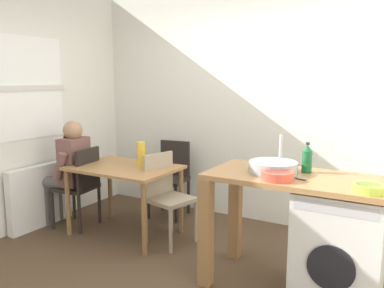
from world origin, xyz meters
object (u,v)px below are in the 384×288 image
object	(u,v)px
washing_machine	(339,246)
colander	(368,188)
chair_opposite	(166,193)
bottle_tall_green	(307,159)
seated_person	(68,167)
chair_person_seat	(81,183)
mixing_bowl	(277,175)
chair_spare_by_wall	(171,174)
vase	(141,154)
dining_table	(124,175)

from	to	relation	value
washing_machine	colander	size ratio (longest dim) A/B	4.30
chair_opposite	colander	xyz separation A→B (m)	(1.92, -0.51, 0.44)
bottle_tall_green	seated_person	bearing A→B (deg)	-179.32
chair_person_seat	mixing_bowl	world-z (taller)	mixing_bowl
washing_machine	bottle_tall_green	xyz separation A→B (m)	(-0.30, 0.15, 0.60)
chair_spare_by_wall	seated_person	world-z (taller)	seated_person
chair_spare_by_wall	seated_person	xyz separation A→B (m)	(-0.80, -0.89, 0.16)
washing_machine	chair_opposite	bearing A→B (deg)	170.37
chair_person_seat	chair_opposite	size ratio (longest dim) A/B	1.00
chair_person_seat	mixing_bowl	xyz separation A→B (m)	(2.33, -0.34, 0.45)
chair_person_seat	chair_spare_by_wall	world-z (taller)	same
seated_person	vase	distance (m)	0.90
dining_table	mixing_bowl	bearing A→B (deg)	-13.40
dining_table	mixing_bowl	distance (m)	1.86
dining_table	colander	xyz separation A→B (m)	(2.40, -0.45, 0.31)
colander	chair_person_seat	bearing A→B (deg)	173.12
chair_person_seat	vase	size ratio (longest dim) A/B	3.48
seated_person	vase	bearing A→B (deg)	-83.83
chair_person_seat	colander	world-z (taller)	colander
chair_spare_by_wall	colander	size ratio (longest dim) A/B	4.50
colander	washing_machine	bearing A→B (deg)	130.74
bottle_tall_green	mixing_bowl	distance (m)	0.37
bottle_tall_green	mixing_bowl	size ratio (longest dim) A/B	1.01
colander	seated_person	bearing A→B (deg)	173.86
chair_opposite	chair_spare_by_wall	distance (m)	0.81
dining_table	vase	bearing A→B (deg)	33.69
chair_person_seat	vase	world-z (taller)	vase
chair_person_seat	chair_spare_by_wall	size ratio (longest dim) A/B	1.00
seated_person	bottle_tall_green	distance (m)	2.64
chair_opposite	washing_machine	size ratio (longest dim) A/B	1.05
chair_person_seat	chair_opposite	bearing A→B (deg)	-89.03
bottle_tall_green	colander	xyz separation A→B (m)	(0.49, -0.36, -0.08)
dining_table	mixing_bowl	size ratio (longest dim) A/B	4.63
chair_person_seat	seated_person	bearing A→B (deg)	90.00
chair_spare_by_wall	chair_person_seat	bearing A→B (deg)	46.84
bottle_tall_green	vase	size ratio (longest dim) A/B	0.93
washing_machine	seated_person	bearing A→B (deg)	177.72
chair_spare_by_wall	vase	size ratio (longest dim) A/B	3.48
chair_person_seat	dining_table	bearing A→B (deg)	-88.37
chair_opposite	seated_person	xyz separation A→B (m)	(-1.18, -0.18, 0.16)
dining_table	bottle_tall_green	size ratio (longest dim) A/B	4.59
chair_spare_by_wall	chair_opposite	bearing A→B (deg)	111.90
bottle_tall_green	colander	size ratio (longest dim) A/B	1.20
vase	seated_person	bearing A→B (deg)	-166.11
chair_person_seat	seated_person	world-z (taller)	seated_person
chair_opposite	chair_spare_by_wall	size ratio (longest dim) A/B	1.00
chair_spare_by_wall	bottle_tall_green	xyz separation A→B (m)	(1.82, -0.85, 0.52)
washing_machine	vase	size ratio (longest dim) A/B	3.32
chair_person_seat	chair_spare_by_wall	bearing A→B (deg)	-44.15
dining_table	washing_machine	world-z (taller)	washing_machine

